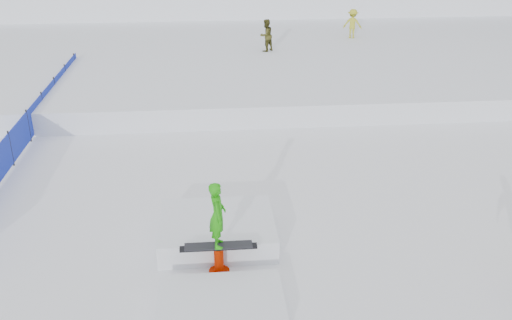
{
  "coord_description": "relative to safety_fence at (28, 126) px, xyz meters",
  "views": [
    {
      "loc": [
        -0.71,
        -11.3,
        7.09
      ],
      "look_at": [
        0.5,
        2.0,
        1.1
      ],
      "focal_mm": 40.0,
      "sensor_mm": 36.0,
      "label": 1
    }
  ],
  "objects": [
    {
      "name": "snow_midrise",
      "position": [
        6.5,
        9.4,
        -0.15
      ],
      "size": [
        50.0,
        18.0,
        0.8
      ],
      "primitive_type": "cube",
      "color": "white",
      "rests_on": "ground"
    },
    {
      "name": "walker_ygreen",
      "position": [
        13.39,
        11.03,
        0.98
      ],
      "size": [
        1.07,
        0.84,
        1.46
      ],
      "primitive_type": "imported",
      "rotation": [
        0.0,
        0.0,
        2.78
      ],
      "color": "gold",
      "rests_on": "snow_midrise"
    },
    {
      "name": "safety_fence",
      "position": [
        0.0,
        0.0,
        0.0
      ],
      "size": [
        0.05,
        16.0,
        1.1
      ],
      "color": "#192CB0",
      "rests_on": "ground"
    },
    {
      "name": "walker_olive",
      "position": [
        8.66,
        8.51,
        0.99
      ],
      "size": [
        0.91,
        0.89,
        1.48
      ],
      "primitive_type": "imported",
      "rotation": [
        0.0,
        0.0,
        3.81
      ],
      "color": "#3E3C14",
      "rests_on": "snow_midrise"
    },
    {
      "name": "jib_rail_feature",
      "position": [
        5.92,
        -7.31,
        -0.25
      ],
      "size": [
        2.6,
        4.4,
        2.11
      ],
      "color": "white",
      "rests_on": "ground"
    },
    {
      "name": "ground",
      "position": [
        6.5,
        -6.6,
        -0.55
      ],
      "size": [
        120.0,
        120.0,
        0.0
      ],
      "primitive_type": "plane",
      "color": "white"
    }
  ]
}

